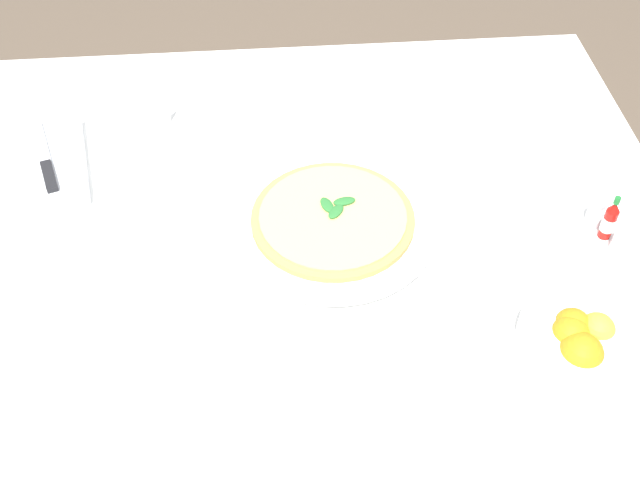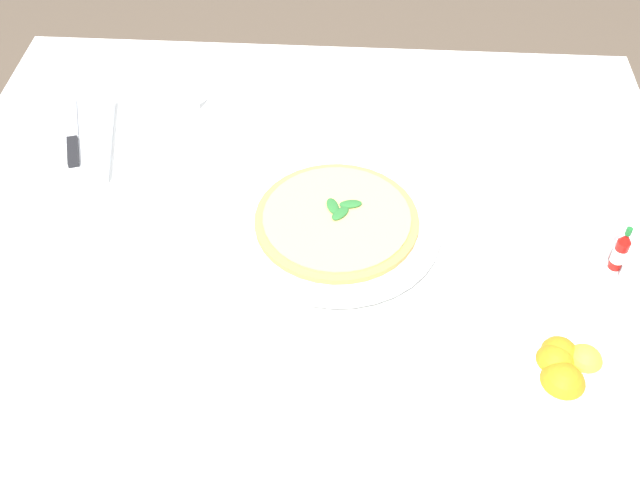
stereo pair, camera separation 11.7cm
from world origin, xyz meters
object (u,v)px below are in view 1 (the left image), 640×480
(hot_sauce_bottle, at_px, (609,221))
(salt_shaker, at_px, (596,212))
(dinner_knife, at_px, (45,158))
(coffee_cup_center_back, at_px, (516,202))
(napkin_folded, at_px, (47,166))
(pepper_shaker, at_px, (620,237))
(pizza_plate, at_px, (333,224))
(pizza, at_px, (333,218))
(menu_card, at_px, (152,122))
(citrus_bowl, at_px, (575,339))

(hot_sauce_bottle, height_order, salt_shaker, hot_sauce_bottle)
(dinner_knife, distance_m, salt_shaker, 0.91)
(coffee_cup_center_back, distance_m, napkin_folded, 0.79)
(coffee_cup_center_back, xyz_separation_m, salt_shaker, (-0.03, -0.12, -0.00))
(dinner_knife, bearing_deg, pepper_shaker, -124.00)
(napkin_folded, distance_m, hot_sauce_bottle, 0.93)
(coffee_cup_center_back, bearing_deg, pepper_shaker, -121.49)
(coffee_cup_center_back, bearing_deg, napkin_folded, 77.26)
(pepper_shaker, bearing_deg, pizza_plate, 79.74)
(pizza_plate, relative_size, coffee_cup_center_back, 2.49)
(pizza_plate, bearing_deg, pepper_shaker, -100.26)
(dinner_knife, bearing_deg, pizza, -129.05)
(hot_sauce_bottle, distance_m, menu_card, 0.79)
(menu_card, bearing_deg, pizza_plate, -96.50)
(hot_sauce_bottle, bearing_deg, salt_shaker, 19.65)
(pizza_plate, xyz_separation_m, salt_shaker, (-0.02, -0.41, 0.01))
(coffee_cup_center_back, relative_size, hot_sauce_bottle, 1.60)
(napkin_folded, relative_size, dinner_knife, 1.26)
(napkin_folded, height_order, hot_sauce_bottle, hot_sauce_bottle)
(citrus_bowl, distance_m, pepper_shaker, 0.23)
(napkin_folded, height_order, salt_shaker, salt_shaker)
(hot_sauce_bottle, bearing_deg, pizza_plate, 83.20)
(dinner_knife, height_order, hot_sauce_bottle, hot_sauce_bottle)
(pizza, relative_size, coffee_cup_center_back, 1.94)
(coffee_cup_center_back, height_order, napkin_folded, coffee_cup_center_back)
(pizza_plate, xyz_separation_m, coffee_cup_center_back, (0.01, -0.29, 0.02))
(hot_sauce_bottle, distance_m, pepper_shaker, 0.03)
(pizza_plate, height_order, napkin_folded, napkin_folded)
(hot_sauce_bottle, height_order, pepper_shaker, hot_sauce_bottle)
(salt_shaker, bearing_deg, menu_card, 68.20)
(pizza, distance_m, coffee_cup_center_back, 0.29)
(dinner_knife, bearing_deg, citrus_bowl, -137.71)
(napkin_folded, relative_size, citrus_bowl, 1.61)
(pizza_plate, xyz_separation_m, menu_card, (0.26, 0.30, 0.02))
(pizza, xyz_separation_m, hot_sauce_bottle, (-0.05, -0.42, 0.01))
(pizza_plate, distance_m, menu_card, 0.40)
(napkin_folded, relative_size, pepper_shaker, 4.28)
(pizza, distance_m, menu_card, 0.40)
(pizza_plate, bearing_deg, pizza, -20.52)
(napkin_folded, distance_m, salt_shaker, 0.91)
(coffee_cup_center_back, xyz_separation_m, hot_sauce_bottle, (-0.06, -0.13, 0.01))
(pepper_shaker, bearing_deg, menu_card, 65.03)
(pizza, xyz_separation_m, coffee_cup_center_back, (0.01, -0.29, 0.00))
(coffee_cup_center_back, height_order, citrus_bowl, citrus_bowl)
(pepper_shaker, distance_m, menu_card, 0.81)
(citrus_bowl, xyz_separation_m, hot_sauce_bottle, (0.21, -0.12, 0.01))
(pizza_plate, height_order, coffee_cup_center_back, coffee_cup_center_back)
(pizza, bearing_deg, menu_card, 48.66)
(salt_shaker, bearing_deg, pizza_plate, 86.87)
(coffee_cup_center_back, distance_m, pepper_shaker, 0.17)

